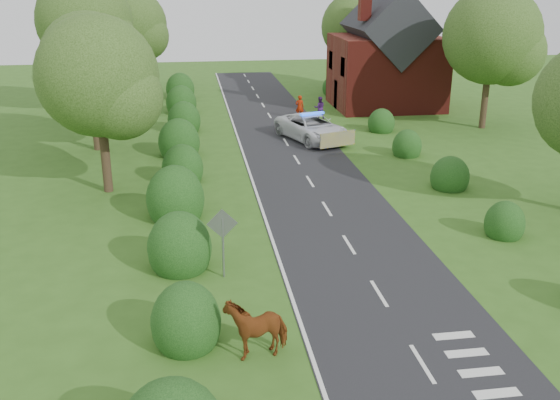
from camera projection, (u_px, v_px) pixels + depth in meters
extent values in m
plane|color=#355F1D|center=(379.00, 294.00, 20.61)|extent=(120.00, 120.00, 0.00)
cube|color=black|center=(300.00, 165.00, 34.56)|extent=(6.00, 70.00, 0.02)
cube|color=white|center=(422.00, 363.00, 16.88)|extent=(0.12, 1.80, 0.01)
cube|color=white|center=(379.00, 293.00, 20.60)|extent=(0.12, 1.80, 0.01)
cube|color=white|center=(349.00, 245.00, 24.32)|extent=(0.12, 1.80, 0.01)
cube|color=white|center=(327.00, 209.00, 28.04)|extent=(0.12, 1.80, 0.01)
cube|color=white|center=(310.00, 181.00, 31.76)|extent=(0.12, 1.80, 0.01)
cube|color=white|center=(297.00, 160.00, 35.48)|extent=(0.12, 1.80, 0.01)
cube|color=white|center=(286.00, 142.00, 39.20)|extent=(0.12, 1.80, 0.01)
cube|color=white|center=(277.00, 128.00, 42.92)|extent=(0.12, 1.80, 0.01)
cube|color=white|center=(269.00, 115.00, 46.64)|extent=(0.12, 1.80, 0.01)
cube|color=white|center=(263.00, 105.00, 50.37)|extent=(0.12, 1.80, 0.01)
cube|color=white|center=(257.00, 96.00, 54.09)|extent=(0.12, 1.80, 0.01)
cube|color=white|center=(253.00, 88.00, 57.81)|extent=(0.12, 1.80, 0.01)
cube|color=white|center=(248.00, 81.00, 61.53)|extent=(0.12, 1.80, 0.01)
cube|color=white|center=(245.00, 75.00, 65.25)|extent=(0.12, 1.80, 0.01)
cube|color=white|center=(248.00, 167.00, 34.15)|extent=(0.12, 70.00, 0.01)
cube|color=white|center=(497.00, 393.00, 15.67)|extent=(1.20, 0.35, 0.01)
cube|color=white|center=(481.00, 372.00, 16.51)|extent=(1.20, 0.35, 0.01)
cube|color=white|center=(467.00, 353.00, 17.35)|extent=(1.20, 0.35, 0.01)
cube|color=white|center=(453.00, 336.00, 18.18)|extent=(1.20, 0.35, 0.01)
ellipsoid|color=#13340F|center=(186.00, 322.00, 17.66)|extent=(2.00, 2.10, 2.40)
ellipsoid|color=#13340F|center=(180.00, 248.00, 22.26)|extent=(2.30, 2.41, 2.70)
ellipsoid|color=#13340F|center=(175.00, 199.00, 26.85)|extent=(2.50, 2.62, 3.00)
ellipsoid|color=#13340F|center=(183.00, 169.00, 31.59)|extent=(2.10, 2.20, 2.50)
ellipsoid|color=#13340F|center=(179.00, 142.00, 36.19)|extent=(2.40, 2.52, 2.80)
ellipsoid|color=#13340F|center=(184.00, 121.00, 41.83)|extent=(2.20, 2.31, 2.60)
ellipsoid|color=#13340F|center=(181.00, 103.00, 47.37)|extent=(2.30, 2.41, 2.70)
ellipsoid|color=#13340F|center=(180.00, 89.00, 52.93)|extent=(2.40, 2.52, 2.80)
ellipsoid|color=#13340F|center=(504.00, 224.00, 25.02)|extent=(1.60, 1.68, 1.90)
ellipsoid|color=#13340F|center=(450.00, 177.00, 30.61)|extent=(1.90, 2.00, 2.10)
ellipsoid|color=#13340F|center=(407.00, 146.00, 36.19)|extent=(1.70, 1.78, 2.00)
ellipsoid|color=#13340F|center=(381.00, 123.00, 41.81)|extent=(1.80, 1.89, 2.00)
ellipsoid|color=#13340F|center=(332.00, 88.00, 54.81)|extent=(1.70, 1.78, 2.00)
cylinder|color=#332316|center=(105.00, 152.00, 29.73)|extent=(0.44, 0.44, 3.96)
sphere|color=#1F3810|center=(97.00, 76.00, 28.50)|extent=(5.60, 5.60, 5.60)
sphere|color=olive|center=(120.00, 97.00, 28.42)|extent=(3.92, 3.92, 3.92)
cylinder|color=#332316|center=(95.00, 119.00, 37.00)|extent=(0.44, 0.44, 3.74)
sphere|color=#1F3810|center=(89.00, 61.00, 35.85)|extent=(5.60, 5.60, 5.60)
sphere|color=olive|center=(107.00, 77.00, 35.75)|extent=(3.92, 3.92, 3.92)
cylinder|color=#332316|center=(91.00, 83.00, 45.91)|extent=(0.44, 0.44, 4.84)
sphere|color=#1F3810|center=(85.00, 21.00, 44.42)|extent=(6.80, 6.80, 6.80)
sphere|color=olive|center=(102.00, 38.00, 44.32)|extent=(4.76, 4.76, 4.76)
cylinder|color=#332316|center=(136.00, 68.00, 55.67)|extent=(0.44, 0.44, 4.18)
sphere|color=#1F3810|center=(132.00, 24.00, 54.38)|extent=(6.00, 6.00, 6.00)
sphere|color=olive|center=(145.00, 36.00, 54.29)|extent=(4.20, 4.20, 4.20)
cylinder|color=#332316|center=(485.00, 96.00, 42.24)|extent=(0.44, 0.44, 4.40)
sphere|color=#1F3810|center=(492.00, 35.00, 40.87)|extent=(6.40, 6.40, 6.40)
sphere|color=olive|center=(511.00, 52.00, 40.77)|extent=(4.48, 4.48, 4.48)
cylinder|color=#332316|center=(353.00, 68.00, 56.51)|extent=(0.44, 0.44, 3.96)
sphere|color=#1F3810|center=(355.00, 27.00, 55.29)|extent=(6.00, 6.00, 6.00)
sphere|color=olive|center=(368.00, 38.00, 55.18)|extent=(4.20, 4.20, 4.20)
cylinder|color=gray|center=(223.00, 248.00, 21.41)|extent=(0.08, 0.08, 2.20)
cube|color=gray|center=(222.00, 224.00, 21.10)|extent=(1.06, 0.04, 1.06)
cube|color=maroon|center=(386.00, 72.00, 48.88)|extent=(8.00, 7.00, 5.50)
cube|color=black|center=(388.00, 27.00, 47.70)|extent=(5.94, 7.40, 5.94)
cube|color=maroon|center=(365.00, 9.00, 45.02)|extent=(0.80, 0.80, 1.60)
imported|color=#6A370E|center=(256.00, 329.00, 17.25)|extent=(2.14, 1.46, 1.39)
imported|color=silver|center=(312.00, 128.00, 39.47)|extent=(4.56, 6.45, 1.63)
cube|color=yellow|center=(338.00, 139.00, 37.03)|extent=(2.31, 0.89, 0.90)
cube|color=blue|center=(312.00, 114.00, 39.16)|extent=(1.63, 0.82, 0.14)
imported|color=#9B1E07|center=(300.00, 107.00, 45.48)|extent=(0.65, 0.46, 1.70)
imported|color=#3D1857|center=(320.00, 108.00, 45.45)|extent=(0.82, 0.65, 1.62)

